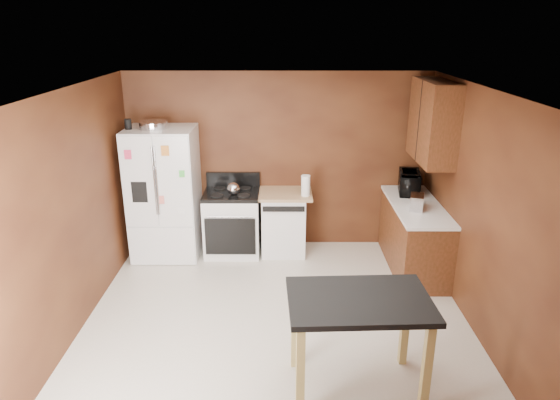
{
  "coord_description": "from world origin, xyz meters",
  "views": [
    {
      "loc": [
        0.05,
        -4.58,
        3.1
      ],
      "look_at": [
        0.03,
        0.85,
        1.17
      ],
      "focal_mm": 32.0,
      "sensor_mm": 36.0,
      "label": 1
    }
  ],
  "objects_px": {
    "pen_cup": "(128,124)",
    "gas_range": "(232,222)",
    "kettle": "(233,189)",
    "dishwasher": "(283,222)",
    "paper_towel": "(306,186)",
    "roasting_pan": "(153,125)",
    "island": "(359,313)",
    "toaster": "(417,202)",
    "refrigerator": "(164,193)",
    "microwave": "(409,183)",
    "green_canister": "(305,187)"
  },
  "relations": [
    {
      "from": "dishwasher",
      "to": "island",
      "type": "relative_size",
      "value": 0.72
    },
    {
      "from": "toaster",
      "to": "gas_range",
      "type": "relative_size",
      "value": 0.23
    },
    {
      "from": "paper_towel",
      "to": "gas_range",
      "type": "height_order",
      "value": "paper_towel"
    },
    {
      "from": "green_canister",
      "to": "refrigerator",
      "type": "relative_size",
      "value": 0.06
    },
    {
      "from": "roasting_pan",
      "to": "island",
      "type": "height_order",
      "value": "roasting_pan"
    },
    {
      "from": "kettle",
      "to": "dishwasher",
      "type": "bearing_deg",
      "value": 11.03
    },
    {
      "from": "kettle",
      "to": "dishwasher",
      "type": "distance_m",
      "value": 0.87
    },
    {
      "from": "paper_towel",
      "to": "dishwasher",
      "type": "distance_m",
      "value": 0.66
    },
    {
      "from": "roasting_pan",
      "to": "paper_towel",
      "type": "relative_size",
      "value": 1.32
    },
    {
      "from": "gas_range",
      "to": "dishwasher",
      "type": "height_order",
      "value": "gas_range"
    },
    {
      "from": "green_canister",
      "to": "toaster",
      "type": "bearing_deg",
      "value": -29.15
    },
    {
      "from": "paper_towel",
      "to": "pen_cup",
      "type": "bearing_deg",
      "value": -179.83
    },
    {
      "from": "pen_cup",
      "to": "green_canister",
      "type": "xyz_separation_m",
      "value": [
        2.32,
        0.21,
        -0.93
      ]
    },
    {
      "from": "microwave",
      "to": "gas_range",
      "type": "xyz_separation_m",
      "value": [
        -2.44,
        0.02,
        -0.57
      ]
    },
    {
      "from": "kettle",
      "to": "pen_cup",
      "type": "bearing_deg",
      "value": -179.73
    },
    {
      "from": "toaster",
      "to": "gas_range",
      "type": "bearing_deg",
      "value": -178.98
    },
    {
      "from": "pen_cup",
      "to": "green_canister",
      "type": "height_order",
      "value": "pen_cup"
    },
    {
      "from": "roasting_pan",
      "to": "microwave",
      "type": "bearing_deg",
      "value": 0.73
    },
    {
      "from": "kettle",
      "to": "gas_range",
      "type": "distance_m",
      "value": 0.54
    },
    {
      "from": "island",
      "to": "toaster",
      "type": "bearing_deg",
      "value": 64.59
    },
    {
      "from": "refrigerator",
      "to": "gas_range",
      "type": "bearing_deg",
      "value": 3.81
    },
    {
      "from": "kettle",
      "to": "microwave",
      "type": "height_order",
      "value": "microwave"
    },
    {
      "from": "microwave",
      "to": "green_canister",
      "type": "bearing_deg",
      "value": 94.75
    },
    {
      "from": "pen_cup",
      "to": "microwave",
      "type": "bearing_deg",
      "value": 1.49
    },
    {
      "from": "paper_towel",
      "to": "dishwasher",
      "type": "xyz_separation_m",
      "value": [
        -0.3,
        0.13,
        -0.58
      ]
    },
    {
      "from": "paper_towel",
      "to": "kettle",
      "type": "bearing_deg",
      "value": -179.98
    },
    {
      "from": "paper_towel",
      "to": "toaster",
      "type": "xyz_separation_m",
      "value": [
        1.36,
        -0.55,
        -0.04
      ]
    },
    {
      "from": "pen_cup",
      "to": "green_canister",
      "type": "bearing_deg",
      "value": 5.21
    },
    {
      "from": "pen_cup",
      "to": "paper_towel",
      "type": "relative_size",
      "value": 0.47
    },
    {
      "from": "roasting_pan",
      "to": "island",
      "type": "xyz_separation_m",
      "value": [
        2.33,
        -2.75,
        -1.08
      ]
    },
    {
      "from": "microwave",
      "to": "paper_towel",
      "type": "bearing_deg",
      "value": 103.0
    },
    {
      "from": "pen_cup",
      "to": "refrigerator",
      "type": "bearing_deg",
      "value": 7.98
    },
    {
      "from": "toaster",
      "to": "refrigerator",
      "type": "relative_size",
      "value": 0.14
    },
    {
      "from": "microwave",
      "to": "refrigerator",
      "type": "height_order",
      "value": "refrigerator"
    },
    {
      "from": "kettle",
      "to": "refrigerator",
      "type": "distance_m",
      "value": 0.96
    },
    {
      "from": "dishwasher",
      "to": "refrigerator",
      "type": "bearing_deg",
      "value": -177.01
    },
    {
      "from": "paper_towel",
      "to": "island",
      "type": "bearing_deg",
      "value": -82.92
    },
    {
      "from": "pen_cup",
      "to": "gas_range",
      "type": "distance_m",
      "value": 1.91
    },
    {
      "from": "toaster",
      "to": "island",
      "type": "height_order",
      "value": "toaster"
    },
    {
      "from": "roasting_pan",
      "to": "dishwasher",
      "type": "height_order",
      "value": "roasting_pan"
    },
    {
      "from": "pen_cup",
      "to": "refrigerator",
      "type": "height_order",
      "value": "pen_cup"
    },
    {
      "from": "gas_range",
      "to": "toaster",
      "type": "bearing_deg",
      "value": -15.51
    },
    {
      "from": "gas_range",
      "to": "kettle",
      "type": "bearing_deg",
      "value": -69.67
    },
    {
      "from": "toaster",
      "to": "island",
      "type": "bearing_deg",
      "value": -98.89
    },
    {
      "from": "green_canister",
      "to": "gas_range",
      "type": "distance_m",
      "value": 1.13
    },
    {
      "from": "roasting_pan",
      "to": "green_canister",
      "type": "height_order",
      "value": "roasting_pan"
    },
    {
      "from": "green_canister",
      "to": "toaster",
      "type": "distance_m",
      "value": 1.55
    },
    {
      "from": "green_canister",
      "to": "toaster",
      "type": "relative_size",
      "value": 0.39
    },
    {
      "from": "microwave",
      "to": "island",
      "type": "height_order",
      "value": "microwave"
    },
    {
      "from": "paper_towel",
      "to": "toaster",
      "type": "relative_size",
      "value": 1.09
    }
  ]
}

